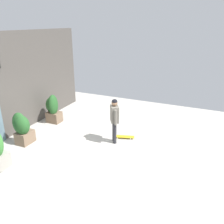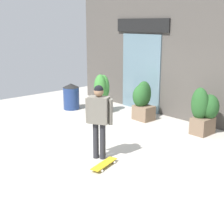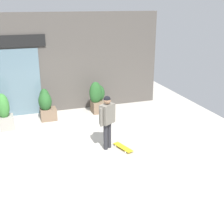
{
  "view_description": "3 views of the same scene",
  "coord_description": "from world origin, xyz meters",
  "px_view_note": "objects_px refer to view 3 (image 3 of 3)",
  "views": [
    {
      "loc": [
        -5.9,
        -4.01,
        4.14
      ],
      "look_at": [
        1.22,
        -0.82,
        1.08
      ],
      "focal_mm": 37.03,
      "sensor_mm": 36.0,
      "label": 1
    },
    {
      "loc": [
        6.27,
        -5.33,
        2.94
      ],
      "look_at": [
        1.22,
        -0.82,
        1.08
      ],
      "focal_mm": 52.42,
      "sensor_mm": 36.0,
      "label": 2
    },
    {
      "loc": [
        -1.47,
        -8.79,
        4.19
      ],
      "look_at": [
        1.22,
        -0.82,
        1.08
      ],
      "focal_mm": 47.97,
      "sensor_mm": 36.0,
      "label": 3
    }
  ],
  "objects_px": {
    "planter_box_left": "(46,104)",
    "planter_box_mid": "(3,110)",
    "skateboard": "(123,147)",
    "planter_box_right": "(97,97)",
    "skateboarder": "(107,117)"
  },
  "relations": [
    {
      "from": "planter_box_left",
      "to": "planter_box_mid",
      "type": "height_order",
      "value": "planter_box_mid"
    },
    {
      "from": "planter_box_left",
      "to": "planter_box_right",
      "type": "xyz_separation_m",
      "value": [
        2.05,
        0.23,
        0.01
      ]
    },
    {
      "from": "skateboard",
      "to": "planter_box_mid",
      "type": "height_order",
      "value": "planter_box_mid"
    },
    {
      "from": "skateboard",
      "to": "planter_box_mid",
      "type": "relative_size",
      "value": 0.61
    },
    {
      "from": "skateboard",
      "to": "planter_box_left",
      "type": "distance_m",
      "value": 3.73
    },
    {
      "from": "skateboard",
      "to": "planter_box_right",
      "type": "distance_m",
      "value": 3.45
    },
    {
      "from": "planter_box_right",
      "to": "planter_box_mid",
      "type": "xyz_separation_m",
      "value": [
        -3.53,
        -0.63,
        0.06
      ]
    },
    {
      "from": "skateboard",
      "to": "planter_box_right",
      "type": "bearing_deg",
      "value": 159.86
    },
    {
      "from": "skateboarder",
      "to": "planter_box_right",
      "type": "xyz_separation_m",
      "value": [
        0.6,
        3.18,
        -0.37
      ]
    },
    {
      "from": "skateboarder",
      "to": "planter_box_left",
      "type": "xyz_separation_m",
      "value": [
        -1.45,
        2.95,
        -0.38
      ]
    },
    {
      "from": "planter_box_left",
      "to": "planter_box_right",
      "type": "bearing_deg",
      "value": 6.4
    },
    {
      "from": "planter_box_right",
      "to": "planter_box_left",
      "type": "bearing_deg",
      "value": -173.6
    },
    {
      "from": "skateboarder",
      "to": "planter_box_right",
      "type": "height_order",
      "value": "skateboarder"
    },
    {
      "from": "skateboarder",
      "to": "planter_box_left",
      "type": "height_order",
      "value": "skateboarder"
    },
    {
      "from": "skateboard",
      "to": "planter_box_left",
      "type": "bearing_deg",
      "value": -166.62
    }
  ]
}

